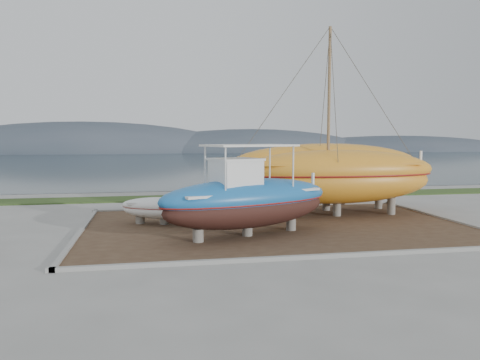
{
  "coord_description": "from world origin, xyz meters",
  "views": [
    {
      "loc": [
        -5.95,
        -17.59,
        4.29
      ],
      "look_at": [
        -1.81,
        4.0,
        2.3
      ],
      "focal_mm": 35.0,
      "sensor_mm": 36.0,
      "label": 1
    }
  ],
  "objects": [
    {
      "name": "orange_sailboat",
      "position": [
        3.93,
        6.05,
        5.07
      ],
      "size": [
        11.02,
        3.44,
        10.02
      ],
      "primitive_type": null,
      "rotation": [
        0.0,
        0.0,
        -0.02
      ],
      "color": "orange",
      "rests_on": "dirt_patch"
    },
    {
      "name": "sea",
      "position": [
        0.0,
        70.0,
        0.0
      ],
      "size": [
        260.0,
        100.0,
        0.04
      ],
      "primitive_type": null,
      "color": "#17282E",
      "rests_on": "ground"
    },
    {
      "name": "blue_caique",
      "position": [
        -1.89,
        1.92,
        2.03
      ],
      "size": [
        8.56,
        5.22,
        3.94
      ],
      "primitive_type": null,
      "rotation": [
        0.0,
        0.0,
        0.35
      ],
      "color": "#1B64AC",
      "rests_on": "dirt_patch"
    },
    {
      "name": "orange_bare_hull",
      "position": [
        4.1,
        8.05,
        1.96
      ],
      "size": [
        11.63,
        3.7,
        3.79
      ],
      "primitive_type": null,
      "rotation": [
        0.0,
        0.0,
        0.02
      ],
      "color": "orange",
      "rests_on": "dirt_patch"
    },
    {
      "name": "white_dinghy",
      "position": [
        -5.34,
        5.33,
        0.71
      ],
      "size": [
        4.59,
        2.96,
        1.29
      ],
      "primitive_type": null,
      "rotation": [
        0.0,
        0.0,
        -0.34
      ],
      "color": "white",
      "rests_on": "dirt_patch"
    },
    {
      "name": "curb_frame",
      "position": [
        0.0,
        4.0,
        0.07
      ],
      "size": [
        18.6,
        12.6,
        0.15
      ],
      "primitive_type": null,
      "color": "gray",
      "rests_on": "ground"
    },
    {
      "name": "dirt_patch",
      "position": [
        0.0,
        4.0,
        0.03
      ],
      "size": [
        18.0,
        12.0,
        0.06
      ],
      "primitive_type": "cube",
      "color": "#422D1E",
      "rests_on": "ground"
    },
    {
      "name": "mountain_ridge",
      "position": [
        0.0,
        125.0,
        0.0
      ],
      "size": [
        200.0,
        36.0,
        20.0
      ],
      "primitive_type": null,
      "color": "#333D49",
      "rests_on": "ground"
    },
    {
      "name": "grass_strip",
      "position": [
        0.0,
        15.5,
        0.04
      ],
      "size": [
        44.0,
        3.0,
        0.08
      ],
      "primitive_type": "cube",
      "color": "#284219",
      "rests_on": "ground"
    },
    {
      "name": "ground",
      "position": [
        0.0,
        0.0,
        0.0
      ],
      "size": [
        140.0,
        140.0,
        0.0
      ],
      "primitive_type": "plane",
      "color": "gray",
      "rests_on": "ground"
    }
  ]
}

